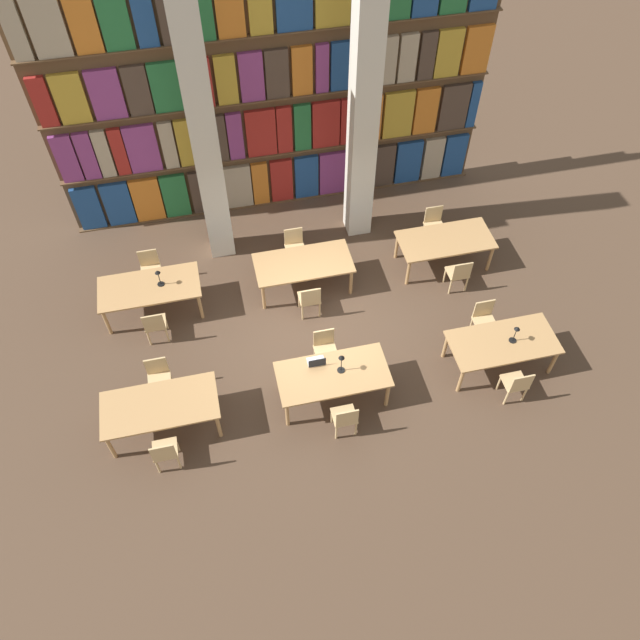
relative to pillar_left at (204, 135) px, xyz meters
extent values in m
plane|color=#4C3828|center=(1.58, -2.92, -3.00)|extent=(40.00, 40.00, 0.00)
cube|color=brown|center=(1.58, 1.40, -0.25)|extent=(9.52, 0.06, 5.50)
cube|color=brown|center=(1.58, 1.40, -2.98)|extent=(9.52, 0.35, 0.03)
cube|color=navy|center=(-2.81, 1.37, -2.40)|extent=(0.55, 0.20, 1.15)
cube|color=navy|center=(-2.15, 1.37, -2.40)|extent=(0.62, 0.20, 1.15)
cube|color=orange|center=(-1.49, 1.37, -2.40)|extent=(0.64, 0.20, 1.15)
cube|color=#236B38|center=(-0.86, 1.37, -2.40)|extent=(0.57, 0.20, 1.15)
cube|color=#47382D|center=(-0.17, 1.37, -2.40)|extent=(0.65, 0.20, 1.15)
cube|color=tan|center=(0.57, 1.37, -2.40)|extent=(0.69, 0.20, 1.15)
cube|color=orange|center=(1.13, 1.37, -2.40)|extent=(0.37, 0.20, 1.15)
cube|color=maroon|center=(1.64, 1.37, -2.40)|extent=(0.51, 0.20, 1.15)
cube|color=navy|center=(2.24, 1.37, -2.40)|extent=(0.56, 0.20, 1.15)
cube|color=#84387A|center=(2.89, 1.37, -2.40)|extent=(0.65, 0.20, 1.15)
cube|color=#B7932D|center=(3.51, 1.37, -2.40)|extent=(0.52, 0.20, 1.15)
cube|color=#47382D|center=(4.10, 1.37, -2.40)|extent=(0.62, 0.20, 1.15)
cube|color=navy|center=(4.78, 1.37, -2.40)|extent=(0.63, 0.20, 1.15)
cube|color=tan|center=(5.41, 1.37, -2.40)|extent=(0.48, 0.20, 1.15)
cube|color=navy|center=(5.97, 1.37, -2.40)|extent=(0.54, 0.20, 1.15)
cube|color=brown|center=(1.58, 1.40, -1.61)|extent=(9.52, 0.35, 0.03)
cube|color=#84387A|center=(-2.87, 1.37, -1.03)|extent=(0.42, 0.20, 1.13)
cube|color=#84387A|center=(-2.46, 1.37, -1.03)|extent=(0.33, 0.20, 1.13)
cube|color=tan|center=(-2.12, 1.37, -1.03)|extent=(0.29, 0.20, 1.13)
cube|color=maroon|center=(-1.79, 1.37, -1.03)|extent=(0.27, 0.20, 1.13)
cube|color=#84387A|center=(-1.31, 1.37, -1.03)|extent=(0.66, 0.20, 1.13)
cube|color=tan|center=(-0.76, 1.37, -1.03)|extent=(0.29, 0.20, 1.13)
cube|color=#B7932D|center=(-0.26, 1.37, -1.03)|extent=(0.62, 0.20, 1.13)
cube|color=#47382D|center=(0.30, 1.37, -1.03)|extent=(0.38, 0.20, 1.13)
cube|color=#84387A|center=(0.68, 1.37, -1.03)|extent=(0.33, 0.20, 1.13)
cube|color=maroon|center=(1.25, 1.37, -1.03)|extent=(0.66, 0.20, 1.13)
cube|color=maroon|center=(1.77, 1.37, -1.03)|extent=(0.33, 0.20, 1.13)
cube|color=#236B38|center=(2.17, 1.37, -1.03)|extent=(0.37, 0.20, 1.13)
cube|color=maroon|center=(2.70, 1.37, -1.03)|extent=(0.62, 0.20, 1.13)
cube|color=maroon|center=(3.28, 1.37, -1.03)|extent=(0.48, 0.20, 1.13)
cube|color=orange|center=(3.77, 1.37, -1.03)|extent=(0.41, 0.20, 1.13)
cube|color=#B7932D|center=(4.38, 1.37, -1.03)|extent=(0.68, 0.20, 1.13)
cube|color=orange|center=(5.04, 1.37, -1.03)|extent=(0.53, 0.20, 1.13)
cube|color=#47382D|center=(5.71, 1.37, -1.03)|extent=(0.66, 0.20, 1.13)
cube|color=navy|center=(6.18, 1.37, -1.03)|extent=(0.21, 0.20, 1.13)
cube|color=brown|center=(1.58, 1.40, -0.23)|extent=(9.52, 0.35, 0.03)
cube|color=maroon|center=(-2.91, 1.37, 0.30)|extent=(0.34, 0.20, 1.04)
cube|color=#B7932D|center=(-2.39, 1.37, 0.30)|extent=(0.58, 0.20, 1.04)
cube|color=#84387A|center=(-1.71, 1.37, 0.30)|extent=(0.62, 0.20, 1.04)
cube|color=#47382D|center=(-1.11, 1.37, 0.30)|extent=(0.47, 0.20, 1.04)
cube|color=#236B38|center=(-0.57, 1.37, 0.30)|extent=(0.56, 0.20, 1.04)
cube|color=maroon|center=(0.07, 1.37, 0.30)|extent=(0.58, 0.20, 1.04)
cube|color=#B7932D|center=(0.64, 1.37, 0.30)|extent=(0.42, 0.20, 1.04)
cube|color=#84387A|center=(1.15, 1.37, 0.30)|extent=(0.49, 0.20, 1.04)
cube|color=#47382D|center=(1.68, 1.37, 0.30)|extent=(0.48, 0.20, 1.04)
cube|color=orange|center=(2.19, 1.37, 0.30)|extent=(0.42, 0.20, 1.04)
cube|color=#84387A|center=(2.61, 1.37, 0.30)|extent=(0.27, 0.20, 1.04)
cube|color=navy|center=(3.08, 1.37, 0.30)|extent=(0.57, 0.20, 1.04)
cube|color=navy|center=(3.66, 1.37, 0.30)|extent=(0.45, 0.20, 1.04)
cube|color=tan|center=(4.06, 1.37, 0.30)|extent=(0.28, 0.20, 1.04)
cube|color=tan|center=(4.45, 1.37, 0.30)|extent=(0.38, 0.20, 1.04)
cube|color=#47382D|center=(4.88, 1.37, 0.30)|extent=(0.34, 0.20, 1.04)
cube|color=#B7932D|center=(5.35, 1.37, 0.30)|extent=(0.55, 0.20, 1.04)
cube|color=orange|center=(5.99, 1.37, 0.30)|extent=(0.59, 0.20, 1.04)
cube|color=brown|center=(1.58, 1.40, 1.14)|extent=(9.52, 0.35, 0.03)
cube|color=tan|center=(-2.92, 1.37, 1.71)|extent=(0.33, 0.20, 1.11)
cube|color=tan|center=(-2.37, 1.37, 1.71)|extent=(0.63, 0.20, 1.11)
cube|color=orange|center=(-1.75, 1.37, 1.71)|extent=(0.49, 0.20, 1.11)
cube|color=#236B38|center=(-1.20, 1.37, 1.71)|extent=(0.53, 0.20, 1.11)
cube|color=navy|center=(-0.68, 1.37, 1.71)|extent=(0.37, 0.20, 1.11)
cube|color=#47382D|center=(-0.22, 1.37, 1.71)|extent=(0.41, 0.20, 1.11)
cube|color=#236B38|center=(0.30, 1.37, 1.71)|extent=(0.52, 0.20, 1.11)
cube|color=orange|center=(0.87, 1.37, 1.71)|extent=(0.52, 0.20, 1.11)
cube|color=#B7932D|center=(1.43, 1.37, 1.71)|extent=(0.45, 0.20, 1.11)
cube|color=navy|center=(2.07, 1.37, 1.71)|extent=(0.70, 0.20, 1.11)
cube|color=beige|center=(0.00, 0.00, 0.00)|extent=(0.52, 0.52, 6.00)
cube|color=beige|center=(3.15, 0.00, 0.00)|extent=(0.52, 0.52, 6.00)
cube|color=tan|center=(-1.56, -4.32, -2.28)|extent=(2.02, 0.98, 0.04)
cylinder|color=tan|center=(-2.49, -4.73, -2.65)|extent=(0.07, 0.07, 0.70)
cylinder|color=tan|center=(-0.64, -4.73, -2.65)|extent=(0.07, 0.07, 0.70)
cylinder|color=tan|center=(-2.49, -3.92, -2.65)|extent=(0.07, 0.07, 0.70)
cylinder|color=tan|center=(-0.64, -3.92, -2.65)|extent=(0.07, 0.07, 0.70)
cylinder|color=tan|center=(-1.75, -4.86, -2.79)|extent=(0.04, 0.04, 0.42)
cylinder|color=tan|center=(-1.39, -4.86, -2.79)|extent=(0.04, 0.04, 0.42)
cylinder|color=tan|center=(-1.75, -5.20, -2.79)|extent=(0.04, 0.04, 0.42)
cylinder|color=tan|center=(-1.39, -5.20, -2.79)|extent=(0.04, 0.04, 0.42)
cube|color=tan|center=(-1.57, -5.03, -2.56)|extent=(0.42, 0.40, 0.04)
cube|color=tan|center=(-1.57, -5.22, -2.33)|extent=(0.40, 0.03, 0.42)
cylinder|color=tan|center=(-1.39, -3.79, -2.79)|extent=(0.04, 0.04, 0.42)
cylinder|color=tan|center=(-1.75, -3.79, -2.79)|extent=(0.04, 0.04, 0.42)
cylinder|color=tan|center=(-1.39, -3.45, -2.79)|extent=(0.04, 0.04, 0.42)
cylinder|color=tan|center=(-1.75, -3.45, -2.79)|extent=(0.04, 0.04, 0.42)
cube|color=tan|center=(-1.57, -3.62, -2.56)|extent=(0.42, 0.40, 0.04)
cube|color=tan|center=(-1.57, -3.43, -2.33)|extent=(0.40, 0.03, 0.42)
cube|color=tan|center=(1.52, -4.37, -2.28)|extent=(2.02, 0.98, 0.04)
cylinder|color=tan|center=(0.59, -4.77, -2.65)|extent=(0.07, 0.07, 0.70)
cylinder|color=tan|center=(2.45, -4.77, -2.65)|extent=(0.07, 0.07, 0.70)
cylinder|color=tan|center=(0.59, -3.96, -2.65)|extent=(0.07, 0.07, 0.70)
cylinder|color=tan|center=(2.45, -3.96, -2.65)|extent=(0.07, 0.07, 0.70)
cylinder|color=tan|center=(1.37, -4.90, -2.79)|extent=(0.04, 0.04, 0.42)
cylinder|color=tan|center=(1.73, -4.90, -2.79)|extent=(0.04, 0.04, 0.42)
cylinder|color=tan|center=(1.37, -5.24, -2.79)|extent=(0.04, 0.04, 0.42)
cylinder|color=tan|center=(1.73, -5.24, -2.79)|extent=(0.04, 0.04, 0.42)
cube|color=tan|center=(1.55, -5.07, -2.56)|extent=(0.42, 0.40, 0.04)
cube|color=tan|center=(1.55, -5.26, -2.33)|extent=(0.40, 0.03, 0.42)
cylinder|color=tan|center=(1.73, -3.83, -2.79)|extent=(0.04, 0.04, 0.42)
cylinder|color=tan|center=(1.37, -3.83, -2.79)|extent=(0.04, 0.04, 0.42)
cylinder|color=tan|center=(1.73, -3.49, -2.79)|extent=(0.04, 0.04, 0.42)
cylinder|color=tan|center=(1.37, -3.49, -2.79)|extent=(0.04, 0.04, 0.42)
cube|color=tan|center=(1.55, -3.66, -2.56)|extent=(0.42, 0.40, 0.04)
cube|color=tan|center=(1.55, -3.47, -2.33)|extent=(0.40, 0.03, 0.42)
cylinder|color=black|center=(1.67, -4.33, -2.25)|extent=(0.14, 0.14, 0.01)
cylinder|color=black|center=(1.67, -4.33, -2.06)|extent=(0.02, 0.02, 0.37)
cone|color=black|center=(1.67, -4.33, -1.84)|extent=(0.11, 0.11, 0.07)
cube|color=silver|center=(1.28, -4.04, -2.25)|extent=(0.32, 0.22, 0.01)
cube|color=black|center=(1.28, -4.15, -2.14)|extent=(0.32, 0.01, 0.20)
cube|color=tan|center=(4.79, -4.37, -2.28)|extent=(2.02, 0.98, 0.04)
cylinder|color=tan|center=(3.86, -4.78, -2.65)|extent=(0.07, 0.07, 0.70)
cylinder|color=tan|center=(5.72, -4.78, -2.65)|extent=(0.07, 0.07, 0.70)
cylinder|color=tan|center=(3.86, -3.96, -2.65)|extent=(0.07, 0.07, 0.70)
cylinder|color=tan|center=(5.72, -3.96, -2.65)|extent=(0.07, 0.07, 0.70)
cylinder|color=tan|center=(4.59, -4.91, -2.79)|extent=(0.04, 0.04, 0.42)
cylinder|color=tan|center=(4.95, -4.91, -2.79)|extent=(0.04, 0.04, 0.42)
cylinder|color=tan|center=(4.59, -5.25, -2.79)|extent=(0.04, 0.04, 0.42)
cylinder|color=tan|center=(4.95, -5.25, -2.79)|extent=(0.04, 0.04, 0.42)
cube|color=tan|center=(4.77, -5.08, -2.56)|extent=(0.42, 0.40, 0.04)
cube|color=tan|center=(4.77, -5.27, -2.33)|extent=(0.40, 0.03, 0.42)
cylinder|color=tan|center=(4.95, -3.83, -2.79)|extent=(0.04, 0.04, 0.42)
cylinder|color=tan|center=(4.59, -3.83, -2.79)|extent=(0.04, 0.04, 0.42)
cylinder|color=tan|center=(4.95, -3.49, -2.79)|extent=(0.04, 0.04, 0.42)
cylinder|color=tan|center=(4.59, -3.49, -2.79)|extent=(0.04, 0.04, 0.42)
cube|color=tan|center=(4.77, -3.66, -2.56)|extent=(0.42, 0.40, 0.04)
cube|color=tan|center=(4.77, -3.48, -2.33)|extent=(0.40, 0.03, 0.42)
cylinder|color=black|center=(4.96, -4.39, -2.25)|extent=(0.14, 0.14, 0.01)
cylinder|color=black|center=(4.96, -4.39, -2.08)|extent=(0.02, 0.02, 0.33)
cone|color=black|center=(4.96, -4.39, -1.87)|extent=(0.11, 0.11, 0.07)
cube|color=tan|center=(-1.59, -1.52, -2.28)|extent=(2.02, 0.98, 0.04)
cylinder|color=tan|center=(-2.52, -1.93, -2.65)|extent=(0.07, 0.07, 0.70)
cylinder|color=tan|center=(-0.66, -1.93, -2.65)|extent=(0.07, 0.07, 0.70)
cylinder|color=tan|center=(-2.52, -1.11, -2.65)|extent=(0.07, 0.07, 0.70)
cylinder|color=tan|center=(-0.66, -1.11, -2.65)|extent=(0.07, 0.07, 0.70)
cylinder|color=tan|center=(-1.75, -2.06, -2.79)|extent=(0.04, 0.04, 0.42)
cylinder|color=tan|center=(-1.39, -2.06, -2.79)|extent=(0.04, 0.04, 0.42)
cylinder|color=tan|center=(-1.75, -2.40, -2.79)|extent=(0.04, 0.04, 0.42)
cylinder|color=tan|center=(-1.39, -2.40, -2.79)|extent=(0.04, 0.04, 0.42)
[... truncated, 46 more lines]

